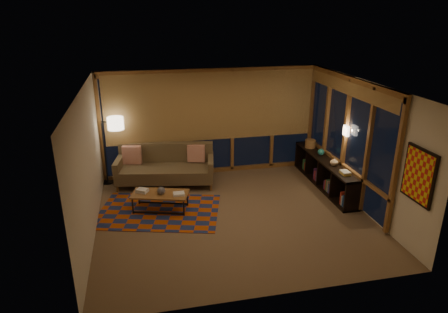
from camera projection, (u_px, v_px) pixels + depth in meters
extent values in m
cube|color=brown|center=(233.00, 216.00, 8.29)|extent=(5.50, 5.00, 0.01)
cube|color=silver|center=(235.00, 87.00, 7.35)|extent=(5.50, 5.00, 0.01)
cube|color=beige|center=(211.00, 122.00, 10.11)|extent=(5.50, 0.01, 2.70)
cube|color=beige|center=(276.00, 216.00, 5.53)|extent=(5.50, 0.01, 2.70)
cube|color=beige|center=(88.00, 166.00, 7.28)|extent=(0.01, 5.00, 2.70)
cube|color=beige|center=(361.00, 146.00, 8.36)|extent=(0.01, 5.00, 2.70)
cube|color=#A53F0C|center=(159.00, 211.00, 8.47)|extent=(2.85, 2.26, 0.01)
sphere|color=black|center=(161.00, 191.00, 8.34)|extent=(0.22, 0.22, 0.17)
cylinder|color=#A67D48|center=(310.00, 144.00, 10.22)|extent=(0.31, 0.31, 0.20)
sphere|color=#237B74|center=(321.00, 152.00, 9.69)|extent=(0.17, 0.17, 0.16)
imported|color=tan|center=(334.00, 161.00, 9.06)|extent=(0.22, 0.22, 0.19)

